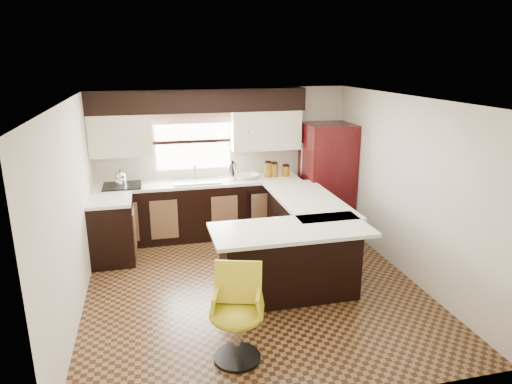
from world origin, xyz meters
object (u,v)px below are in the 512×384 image
object	(u,v)px
peninsula_return	(290,263)
peninsula_long	(304,231)
refrigerator	(327,178)
bar_chair	(237,316)

from	to	relation	value
peninsula_return	peninsula_long	bearing A→B (deg)	61.70
peninsula_return	refrigerator	distance (m)	2.53
refrigerator	bar_chair	size ratio (longest dim) A/B	1.91
peninsula_return	bar_chair	xyz separation A→B (m)	(-0.87, -1.06, 0.03)
peninsula_long	bar_chair	world-z (taller)	bar_chair
peninsula_return	bar_chair	world-z (taller)	bar_chair
refrigerator	peninsula_long	bearing A→B (deg)	-124.71
peninsula_long	refrigerator	world-z (taller)	refrigerator
peninsula_long	refrigerator	distance (m)	1.46
peninsula_long	refrigerator	size ratio (longest dim) A/B	1.07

